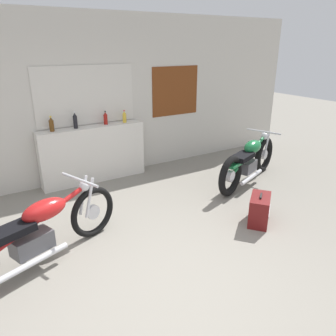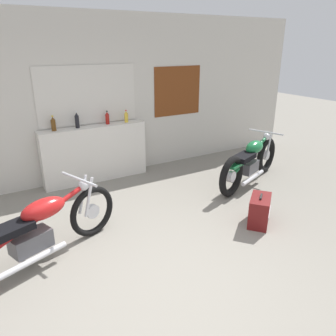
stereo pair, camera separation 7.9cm
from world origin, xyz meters
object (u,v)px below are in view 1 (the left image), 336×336
at_px(bottle_center, 106,118).
at_px(hard_case_darkred, 259,210).
at_px(bottle_leftmost, 51,125).
at_px(bottle_right_center, 124,117).
at_px(bottle_left_center, 75,121).
at_px(motorcycle_red, 37,232).
at_px(motorcycle_green, 249,161).

height_order(bottle_center, hard_case_darkred, bottle_center).
relative_size(bottle_leftmost, bottle_right_center, 1.13).
relative_size(bottle_left_center, hard_case_darkred, 0.55).
relative_size(bottle_right_center, hard_case_darkred, 0.43).
relative_size(bottle_center, motorcycle_red, 0.11).
bearing_deg(bottle_leftmost, motorcycle_red, -108.94).
xyz_separation_m(bottle_leftmost, motorcycle_green, (2.89, -1.50, -0.69)).
bearing_deg(bottle_leftmost, bottle_right_center, -1.04).
height_order(bottle_leftmost, motorcycle_green, bottle_leftmost).
xyz_separation_m(bottle_left_center, bottle_right_center, (0.87, -0.02, -0.03)).
height_order(bottle_left_center, motorcycle_red, bottle_left_center).
relative_size(motorcycle_green, motorcycle_red, 0.94).
height_order(bottle_leftmost, bottle_right_center, bottle_leftmost).
bearing_deg(motorcycle_red, bottle_right_center, 45.75).
bearing_deg(hard_case_darkred, bottle_left_center, 122.22).
height_order(bottle_left_center, motorcycle_green, bottle_left_center).
relative_size(bottle_leftmost, bottle_center, 1.05).
bearing_deg(bottle_left_center, bottle_center, 1.49).
bearing_deg(bottle_right_center, bottle_leftmost, 178.96).
relative_size(motorcycle_green, hard_case_darkred, 3.73).
relative_size(bottle_right_center, motorcycle_red, 0.11).
xyz_separation_m(bottle_center, motorcycle_red, (-1.60, -2.03, -0.67)).
distance_m(bottle_leftmost, bottle_center, 0.91).
bearing_deg(motorcycle_green, hard_case_darkred, -128.02).
height_order(motorcycle_green, motorcycle_red, motorcycle_red).
height_order(motorcycle_red, hard_case_darkred, motorcycle_red).
bearing_deg(motorcycle_green, bottle_center, 142.56).
distance_m(bottle_left_center, bottle_center, 0.53).
relative_size(bottle_center, motorcycle_green, 0.12).
relative_size(bottle_left_center, motorcycle_red, 0.14).
distance_m(bottle_right_center, hard_case_darkred, 2.84).
distance_m(bottle_left_center, motorcycle_red, 2.39).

